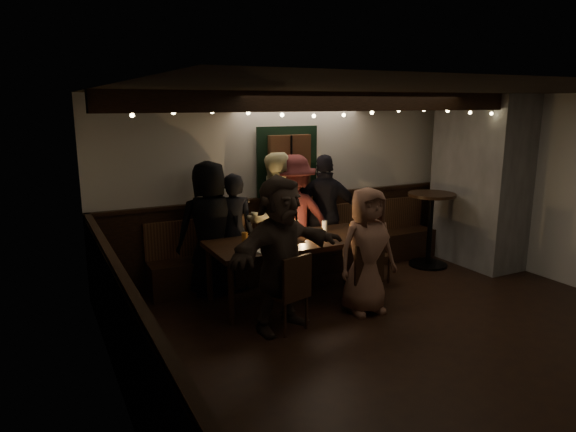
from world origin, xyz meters
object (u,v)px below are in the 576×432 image
person_b (233,232)px  person_e (325,214)px  chair_near_right (365,273)px  person_c (274,219)px  dining_table (295,245)px  high_top (430,220)px  person_g (367,251)px  chair_near_left (291,288)px  person_d (293,218)px  person_f (281,254)px  chair_end (370,250)px  person_a (210,228)px

person_b → person_e: size_ratio=0.90×
chair_near_right → person_c: size_ratio=0.47×
dining_table → person_e: size_ratio=1.26×
dining_table → person_b: size_ratio=1.40×
chair_near_right → person_c: 1.59m
high_top → person_b: person_b is taller
person_g → chair_near_right: bearing=82.2°
high_top → chair_near_left: bearing=-159.3°
person_g → high_top: bearing=31.3°
person_d → person_g: bearing=109.3°
person_b → person_f: 1.43m
chair_near_left → chair_end: size_ratio=1.06×
chair_near_right → person_d: person_d is taller
chair_end → person_f: (-1.76, -0.78, 0.40)m
person_a → person_e: person_a is taller
person_d → chair_end: bearing=155.7°
person_b → person_g: size_ratio=1.03×
chair_end → person_d: (-0.89, 0.60, 0.42)m
dining_table → chair_end: size_ratio=2.66×
chair_near_left → person_d: 1.76m
chair_near_right → person_b: size_ratio=0.54×
dining_table → person_a: person_a is taller
person_d → chair_near_right: bearing=109.6°
dining_table → person_d: person_d is taller
person_d → person_e: bearing=-162.5°
chair_end → person_d: 1.16m
dining_table → person_a: (-0.89, 0.68, 0.16)m
person_g → person_d: bearing=102.5°
person_b → person_c: size_ratio=0.87×
chair_end → high_top: bearing=9.3°
dining_table → person_a: bearing=142.5°
chair_near_right → chair_end: (0.65, 0.81, -0.02)m
dining_table → person_f: 0.91m
person_f → chair_near_left: bearing=-82.3°
chair_near_left → person_c: 1.68m
chair_near_left → chair_near_right: (1.05, 0.10, -0.01)m
person_f → person_d: bearing=40.2°
person_g → person_b: bearing=130.0°
dining_table → person_b: bearing=128.1°
person_d → dining_table: bearing=74.6°
chair_near_right → person_g: 0.28m
chair_near_left → chair_near_right: chair_near_left is taller
chair_end → person_b: 1.92m
dining_table → person_d: bearing=64.8°
person_c → dining_table: bearing=71.2°
person_d → person_e: 0.58m
chair_end → person_g: 1.10m
person_b → person_e: 1.46m
person_a → person_d: bearing=-176.9°
chair_near_right → high_top: high_top is taller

